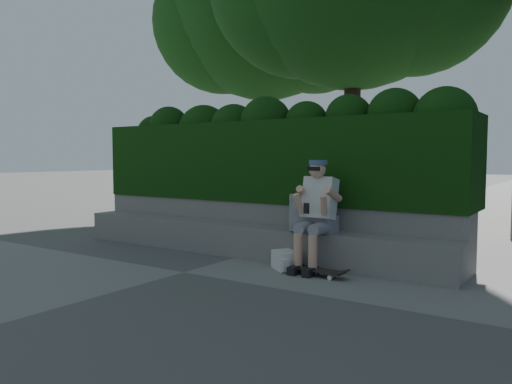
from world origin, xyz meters
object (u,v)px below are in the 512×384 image
Objects in this scene: person at (317,210)px; skateboard at (314,270)px; backpack_ground at (285,260)px; backpack_plaid at (302,213)px.

person is 0.76m from skateboard.
person reaches higher than backpack_ground.
backpack_ground is at bearing -144.51° from person.
skateboard is 0.82m from backpack_plaid.
skateboard is at bearing -69.79° from person.
person reaches higher than skateboard.
backpack_ground reaches higher than skateboard.
skateboard is (0.11, -0.31, -0.68)m from person.
backpack_plaid is at bearing 115.59° from backpack_ground.
person is 0.75m from backpack_ground.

